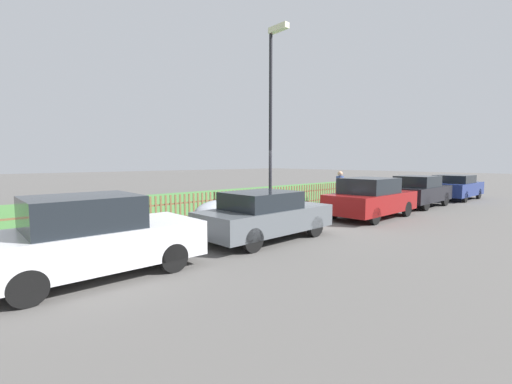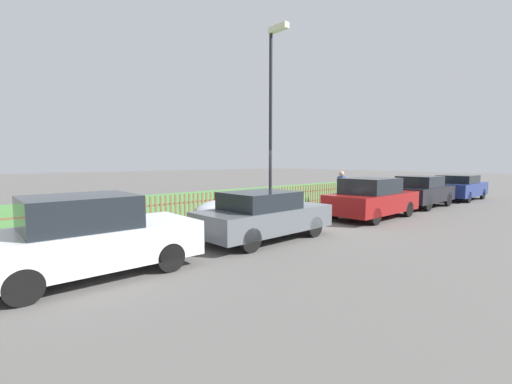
# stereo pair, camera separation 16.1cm
# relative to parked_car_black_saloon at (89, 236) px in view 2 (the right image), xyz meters

# --- Properties ---
(ground_plane) EXTENTS (120.00, 120.00, 0.00)m
(ground_plane) POSITION_rel_parked_car_black_saloon_xyz_m (6.54, 1.09, -0.75)
(ground_plane) COLOR #565451
(kerb_stone) EXTENTS (42.38, 0.20, 0.12)m
(kerb_stone) POSITION_rel_parked_car_black_saloon_xyz_m (6.54, 1.19, -0.69)
(kerb_stone) COLOR gray
(kerb_stone) RESTS_ON ground
(grass_strip) EXTENTS (42.38, 10.51, 0.01)m
(grass_strip) POSITION_rel_parked_car_black_saloon_xyz_m (6.54, 8.52, -0.74)
(grass_strip) COLOR #477F3D
(grass_strip) RESTS_ON ground
(park_fence) EXTENTS (42.38, 0.05, 1.06)m
(park_fence) POSITION_rel_parked_car_black_saloon_xyz_m (6.54, 3.27, -0.22)
(park_fence) COLOR brown
(park_fence) RESTS_ON ground
(parked_car_black_saloon) EXTENTS (3.86, 1.75, 1.52)m
(parked_car_black_saloon) POSITION_rel_parked_car_black_saloon_xyz_m (0.00, 0.00, 0.00)
(parked_car_black_saloon) COLOR silver
(parked_car_black_saloon) RESTS_ON ground
(parked_car_navy_estate) EXTENTS (3.97, 1.76, 1.33)m
(parked_car_navy_estate) POSITION_rel_parked_car_black_saloon_xyz_m (4.46, 0.01, -0.07)
(parked_car_navy_estate) COLOR #51565B
(parked_car_navy_estate) RESTS_ON ground
(parked_car_red_compact) EXTENTS (4.10, 1.84, 1.51)m
(parked_car_red_compact) POSITION_rel_parked_car_black_saloon_xyz_m (9.87, -0.10, 0.00)
(parked_car_red_compact) COLOR maroon
(parked_car_red_compact) RESTS_ON ground
(parked_car_white_van) EXTENTS (3.86, 1.75, 1.45)m
(parked_car_white_van) POSITION_rel_parked_car_black_saloon_xyz_m (14.42, 0.02, -0.00)
(parked_car_white_van) COLOR black
(parked_car_white_van) RESTS_ON ground
(parked_car_grey_coupe) EXTENTS (4.00, 1.92, 1.36)m
(parked_car_grey_coupe) POSITION_rel_parked_car_black_saloon_xyz_m (19.03, -0.06, -0.05)
(parked_car_grey_coupe) COLOR navy
(parked_car_grey_coupe) RESTS_ON ground
(covered_motorcycle) EXTENTS (1.85, 0.79, 0.93)m
(covered_motorcycle) POSITION_rel_parked_car_black_saloon_xyz_m (4.39, 2.02, -0.17)
(covered_motorcycle) COLOR black
(covered_motorcycle) RESTS_ON ground
(pedestrian_near_fence) EXTENTS (0.48, 0.48, 1.69)m
(pedestrian_near_fence) POSITION_rel_parked_car_black_saloon_xyz_m (10.98, 2.02, 0.21)
(pedestrian_near_fence) COLOR #2D3351
(pedestrian_near_fence) RESTS_ON ground
(street_lamp) EXTENTS (0.20, 0.79, 6.48)m
(street_lamp) POSITION_rel_parked_car_black_saloon_xyz_m (6.26, 1.54, 3.26)
(street_lamp) COLOR black
(street_lamp) RESTS_ON ground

